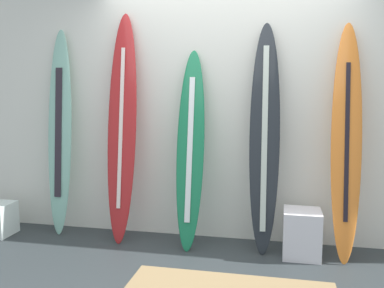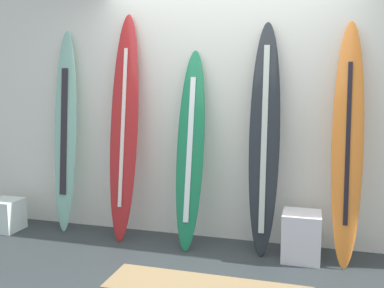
{
  "view_description": "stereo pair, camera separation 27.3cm",
  "coord_description": "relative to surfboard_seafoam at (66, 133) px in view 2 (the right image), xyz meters",
  "views": [
    {
      "loc": [
        0.51,
        -2.89,
        1.51
      ],
      "look_at": [
        -0.29,
        0.95,
        0.99
      ],
      "focal_mm": 38.83,
      "sensor_mm": 36.0,
      "label": 1
    },
    {
      "loc": [
        0.78,
        -2.82,
        1.51
      ],
      "look_at": [
        -0.29,
        0.95,
        0.99
      ],
      "focal_mm": 38.83,
      "sensor_mm": 36.0,
      "label": 2
    }
  ],
  "objects": [
    {
      "name": "wall_back",
      "position": [
        1.72,
        0.27,
        0.35
      ],
      "size": [
        7.2,
        0.2,
        2.8
      ],
      "primitive_type": "cube",
      "color": "white",
      "rests_on": "ground"
    },
    {
      "name": "surfboard_seafoam",
      "position": [
        0.0,
        0.0,
        0.0
      ],
      "size": [
        0.27,
        0.31,
        2.13
      ],
      "color": "#85C0AC",
      "rests_on": "ground"
    },
    {
      "name": "surfboard_crimson",
      "position": [
        0.71,
        -0.06,
        0.08
      ],
      "size": [
        0.31,
        0.43,
        2.27
      ],
      "color": "#B02224",
      "rests_on": "ground"
    },
    {
      "name": "surfboard_emerald",
      "position": [
        1.41,
        -0.09,
        -0.11
      ],
      "size": [
        0.28,
        0.49,
        1.9
      ],
      "color": "#1A784C",
      "rests_on": "ground"
    },
    {
      "name": "surfboard_charcoal",
      "position": [
        2.11,
        -0.06,
        -0.0
      ],
      "size": [
        0.29,
        0.4,
        2.13
      ],
      "color": "#23282D",
      "rests_on": "ground"
    },
    {
      "name": "surfboard_sunset",
      "position": [
        2.82,
        -0.1,
        -0.01
      ],
      "size": [
        0.27,
        0.46,
        2.11
      ],
      "color": "orange",
      "rests_on": "ground"
    },
    {
      "name": "display_block_left",
      "position": [
        2.46,
        -0.17,
        -0.84
      ],
      "size": [
        0.33,
        0.33,
        0.43
      ],
      "color": "white",
      "rests_on": "ground"
    },
    {
      "name": "display_block_center",
      "position": [
        -0.62,
        -0.23,
        -0.88
      ],
      "size": [
        0.31,
        0.31,
        0.34
      ],
      "color": "white",
      "rests_on": "ground"
    }
  ]
}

